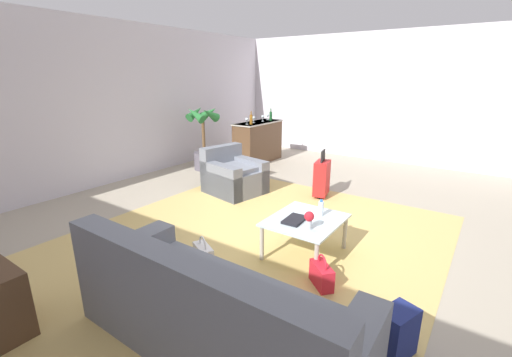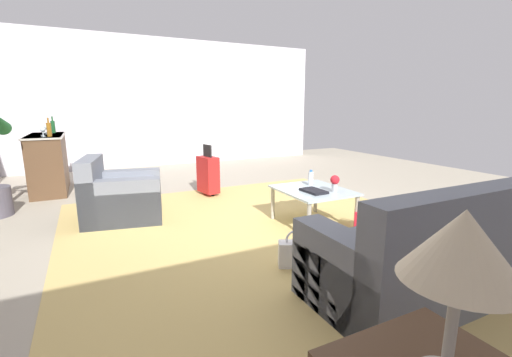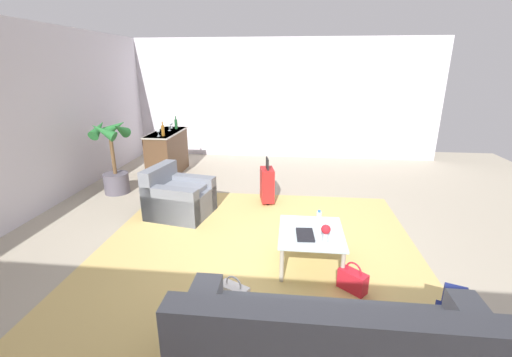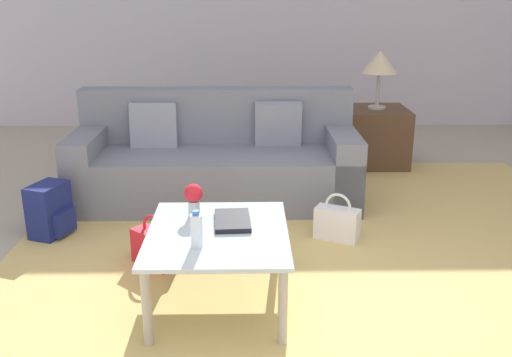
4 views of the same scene
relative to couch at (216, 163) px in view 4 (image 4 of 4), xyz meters
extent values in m
plane|color=#A89E89|center=(2.20, 0.60, -0.31)|extent=(12.00, 12.00, 0.00)
cube|color=silver|center=(-2.86, 0.60, 1.24)|extent=(0.12, 8.00, 3.10)
cube|color=tan|center=(1.60, 0.80, -0.31)|extent=(5.20, 4.40, 0.01)
cube|color=slate|center=(0.10, 0.00, -0.09)|extent=(0.90, 2.39, 0.45)
cube|color=slate|center=(-0.24, 0.00, 0.15)|extent=(0.22, 2.39, 0.93)
cube|color=slate|center=(0.10, 1.07, 0.00)|extent=(0.90, 0.24, 0.62)
cube|color=slate|center=(0.10, -1.07, 0.00)|extent=(0.90, 0.24, 0.62)
cube|color=gray|center=(-0.08, 0.54, 0.32)|extent=(0.17, 0.40, 0.41)
cube|color=gray|center=(-0.08, -0.54, 0.32)|extent=(0.17, 0.40, 0.41)
cube|color=silver|center=(1.80, 0.10, 0.13)|extent=(0.92, 0.79, 0.02)
cylinder|color=#ADA899|center=(1.39, 0.45, -0.10)|extent=(0.05, 0.05, 0.43)
cylinder|color=#ADA899|center=(2.21, 0.45, -0.10)|extent=(0.05, 0.05, 0.43)
cylinder|color=#ADA899|center=(1.39, -0.25, -0.10)|extent=(0.05, 0.05, 0.43)
cylinder|color=#ADA899|center=(2.21, -0.25, -0.10)|extent=(0.05, 0.05, 0.43)
cylinder|color=silver|center=(2.00, 0.00, 0.23)|extent=(0.06, 0.06, 0.18)
cylinder|color=#2D6BBC|center=(2.00, 0.00, 0.34)|extent=(0.04, 0.04, 0.02)
cube|color=black|center=(1.68, 0.18, 0.16)|extent=(0.33, 0.22, 0.03)
cylinder|color=#B2B7BC|center=(1.58, -0.05, 0.19)|extent=(0.07, 0.07, 0.10)
sphere|color=red|center=(1.58, -0.05, 0.29)|extent=(0.11, 0.11, 0.11)
cube|color=#513823|center=(-1.00, 1.60, -0.02)|extent=(0.63, 0.63, 0.59)
cylinder|color=#ADA899|center=(-1.00, 1.60, 0.29)|extent=(0.18, 0.18, 0.02)
cylinder|color=#ADA899|center=(-1.00, 1.60, 0.47)|extent=(0.04, 0.04, 0.34)
cone|color=beige|center=(-1.00, 1.60, 0.75)|extent=(0.36, 0.36, 0.22)
cube|color=white|center=(0.91, 0.92, -0.19)|extent=(0.27, 0.35, 0.24)
torus|color=white|center=(0.91, 0.92, -0.05)|extent=(0.11, 0.18, 0.20)
cube|color=red|center=(1.30, -0.35, -0.19)|extent=(0.31, 0.33, 0.24)
torus|color=red|center=(1.30, -0.35, -0.05)|extent=(0.14, 0.16, 0.20)
cube|color=navy|center=(0.80, -1.20, -0.11)|extent=(0.35, 0.29, 0.40)
cube|color=navy|center=(0.84, -1.09, -0.19)|extent=(0.22, 0.13, 0.18)
camera|label=1|loc=(-1.59, -1.56, 1.78)|focal=24.00mm
camera|label=2|loc=(-1.58, 2.57, 1.15)|focal=24.00mm
camera|label=3|loc=(-2.06, 0.37, 2.10)|focal=24.00mm
camera|label=4|loc=(4.75, 0.27, 1.44)|focal=40.00mm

